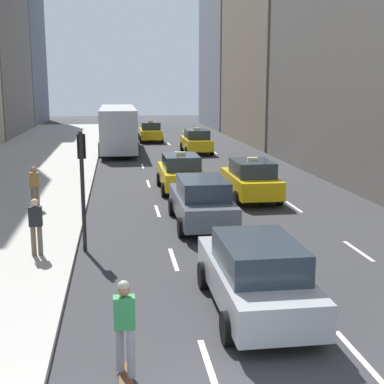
{
  "coord_description": "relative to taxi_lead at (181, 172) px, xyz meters",
  "views": [
    {
      "loc": [
        -1.71,
        -6.56,
        4.93
      ],
      "look_at": [
        0.65,
        10.25,
        1.5
      ],
      "focal_mm": 50.0,
      "sensor_mm": 36.0,
      "label": 1
    }
  ],
  "objects": [
    {
      "name": "traffic_light_pole",
      "position": [
        -3.95,
        -8.74,
        1.53
      ],
      "size": [
        0.24,
        0.42,
        3.6
      ],
      "color": "black",
      "rests_on": "ground"
    },
    {
      "name": "sedan_black_near",
      "position": [
        0.0,
        -6.3,
        -0.0
      ],
      "size": [
        2.02,
        4.9,
        1.72
      ],
      "color": "#565B66",
      "rests_on": "ground"
    },
    {
      "name": "taxi_fourth",
      "position": [
        2.8,
        -2.3,
        0.0
      ],
      "size": [
        2.02,
        4.4,
        1.87
      ],
      "color": "yellow",
      "rests_on": "ground"
    },
    {
      "name": "pedestrian_mid_block",
      "position": [
        -5.24,
        -9.51,
        0.19
      ],
      "size": [
        0.36,
        0.22,
        1.65
      ],
      "color": "brown",
      "rests_on": "sidewalk_left"
    },
    {
      "name": "taxi_lead",
      "position": [
        0.0,
        0.0,
        0.0
      ],
      "size": [
        2.02,
        4.4,
        1.87
      ],
      "color": "yellow",
      "rests_on": "ground"
    },
    {
      "name": "taxi_third",
      "position": [
        2.8,
        13.73,
        0.0
      ],
      "size": [
        2.02,
        4.4,
        1.87
      ],
      "color": "yellow",
      "rests_on": "ground"
    },
    {
      "name": "skateboarder",
      "position": [
        -2.87,
        -16.1,
        0.08
      ],
      "size": [
        0.36,
        0.8,
        1.75
      ],
      "color": "brown",
      "rests_on": "ground"
    },
    {
      "name": "sedan_silver_behind",
      "position": [
        -0.0,
        -13.8,
        -0.01
      ],
      "size": [
        2.02,
        4.71,
        1.7
      ],
      "color": "#9EA0A5",
      "rests_on": "ground"
    },
    {
      "name": "taxi_second",
      "position": [
        0.0,
        22.22,
        0.0
      ],
      "size": [
        2.02,
        4.4,
        1.87
      ],
      "color": "yellow",
      "rests_on": "ground"
    },
    {
      "name": "pedestrian_far_walking",
      "position": [
        -6.14,
        -3.42,
        0.19
      ],
      "size": [
        0.36,
        0.22,
        1.65
      ],
      "color": "brown",
      "rests_on": "sidewalk_left"
    },
    {
      "name": "lane_markings",
      "position": [
        1.4,
        5.03,
        -0.87
      ],
      "size": [
        5.72,
        56.0,
        0.01
      ],
      "color": "white",
      "rests_on": "ground"
    },
    {
      "name": "sidewalk_left",
      "position": [
        -8.2,
        9.03,
        -0.81
      ],
      "size": [
        8.0,
        66.0,
        0.15
      ],
      "primitive_type": "cube",
      "color": "#ADAAA3",
      "rests_on": "ground"
    },
    {
      "name": "city_bus",
      "position": [
        -2.81,
        15.94,
        0.91
      ],
      "size": [
        2.8,
        11.61,
        3.25
      ],
      "color": "#B7BCC1",
      "rests_on": "ground"
    }
  ]
}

